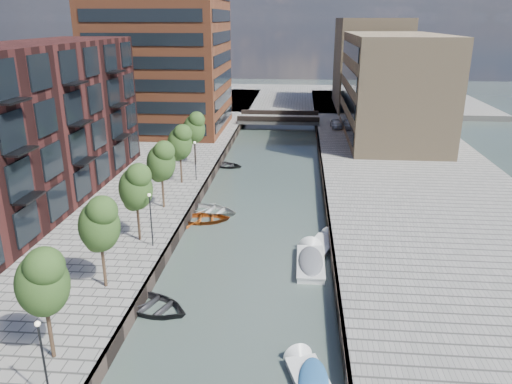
# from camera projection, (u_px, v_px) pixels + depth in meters

# --- Properties ---
(water) EXTENTS (300.00, 300.00, 0.00)m
(water) POSITION_uv_depth(u_px,v_px,m) (265.00, 191.00, 51.81)
(water) COLOR #38473F
(water) RESTS_ON ground
(quay_right) EXTENTS (20.00, 140.00, 1.00)m
(quay_right) POSITION_uv_depth(u_px,v_px,m) (423.00, 191.00, 50.32)
(quay_right) COLOR gray
(quay_right) RESTS_ON ground
(quay_wall_left) EXTENTS (0.25, 140.00, 1.00)m
(quay_wall_left) POSITION_uv_depth(u_px,v_px,m) (207.00, 185.00, 52.16)
(quay_wall_left) COLOR #332823
(quay_wall_left) RESTS_ON ground
(quay_wall_right) EXTENTS (0.25, 140.00, 1.00)m
(quay_wall_right) POSITION_uv_depth(u_px,v_px,m) (324.00, 188.00, 51.14)
(quay_wall_right) COLOR #332823
(quay_wall_right) RESTS_ON ground
(far_closure) EXTENTS (80.00, 40.00, 1.00)m
(far_closure) POSITION_uv_depth(u_px,v_px,m) (285.00, 98.00, 108.07)
(far_closure) COLOR gray
(far_closure) RESTS_ON ground
(apartment_block) EXTENTS (8.00, 38.00, 14.00)m
(apartment_block) POSITION_uv_depth(u_px,v_px,m) (17.00, 132.00, 41.43)
(apartment_block) COLOR black
(apartment_block) RESTS_ON quay_left
(tower) EXTENTS (18.00, 18.00, 30.00)m
(tower) POSITION_uv_depth(u_px,v_px,m) (160.00, 25.00, 71.45)
(tower) COLOR brown
(tower) RESTS_ON quay_left
(tan_block_near) EXTENTS (12.00, 25.00, 14.00)m
(tan_block_near) POSITION_uv_depth(u_px,v_px,m) (393.00, 87.00, 68.53)
(tan_block_near) COLOR tan
(tan_block_near) RESTS_ON quay_right
(tan_block_far) EXTENTS (12.00, 20.00, 16.00)m
(tan_block_far) POSITION_uv_depth(u_px,v_px,m) (369.00, 63.00, 92.65)
(tan_block_far) COLOR tan
(tan_block_far) RESTS_ON quay_right
(bridge) EXTENTS (13.00, 6.00, 1.30)m
(bridge) POSITION_uv_depth(u_px,v_px,m) (279.00, 119.00, 81.44)
(bridge) COLOR gray
(bridge) RESTS_ON ground
(tree_1) EXTENTS (2.50, 2.50, 5.95)m
(tree_1) POSITION_uv_depth(u_px,v_px,m) (42.00, 280.00, 23.50)
(tree_1) COLOR #382619
(tree_1) RESTS_ON quay_left
(tree_2) EXTENTS (2.50, 2.50, 5.95)m
(tree_2) POSITION_uv_depth(u_px,v_px,m) (99.00, 223.00, 30.08)
(tree_2) COLOR #382619
(tree_2) RESTS_ON quay_left
(tree_3) EXTENTS (2.50, 2.50, 5.95)m
(tree_3) POSITION_uv_depth(u_px,v_px,m) (136.00, 186.00, 36.66)
(tree_3) COLOR #382619
(tree_3) RESTS_ON quay_left
(tree_4) EXTENTS (2.50, 2.50, 5.95)m
(tree_4) POSITION_uv_depth(u_px,v_px,m) (161.00, 160.00, 43.25)
(tree_4) COLOR #382619
(tree_4) RESTS_ON quay_left
(tree_5) EXTENTS (2.50, 2.50, 5.95)m
(tree_5) POSITION_uv_depth(u_px,v_px,m) (180.00, 142.00, 49.83)
(tree_5) COLOR #382619
(tree_5) RESTS_ON quay_left
(tree_6) EXTENTS (2.50, 2.50, 5.95)m
(tree_6) POSITION_uv_depth(u_px,v_px,m) (194.00, 127.00, 56.41)
(tree_6) COLOR #382619
(tree_6) RESTS_ON quay_left
(lamp_0) EXTENTS (0.24, 0.24, 4.12)m
(lamp_0) POSITION_uv_depth(u_px,v_px,m) (43.00, 354.00, 21.16)
(lamp_0) COLOR black
(lamp_0) RESTS_ON quay_left
(lamp_1) EXTENTS (0.24, 0.24, 4.12)m
(lamp_1) POSITION_uv_depth(u_px,v_px,m) (151.00, 214.00, 36.21)
(lamp_1) COLOR black
(lamp_1) RESTS_ON quay_left
(lamp_2) EXTENTS (0.24, 0.24, 4.12)m
(lamp_2) POSITION_uv_depth(u_px,v_px,m) (195.00, 157.00, 51.25)
(lamp_2) COLOR black
(lamp_2) RESTS_ON quay_left
(sloop_1) EXTENTS (6.13, 5.31, 1.06)m
(sloop_1) POSITION_uv_depth(u_px,v_px,m) (152.00, 310.00, 30.72)
(sloop_1) COLOR black
(sloop_1) RESTS_ON ground
(sloop_2) EXTENTS (5.21, 4.06, 0.99)m
(sloop_2) POSITION_uv_depth(u_px,v_px,m) (204.00, 221.00, 44.03)
(sloop_2) COLOR #923D0F
(sloop_2) RESTS_ON ground
(sloop_3) EXTENTS (5.79, 4.88, 1.03)m
(sloop_3) POSITION_uv_depth(u_px,v_px,m) (212.00, 213.00, 45.96)
(sloop_3) COLOR #AEAEAC
(sloop_3) RESTS_ON ground
(sloop_4) EXTENTS (5.01, 4.18, 0.90)m
(sloop_4) POSITION_uv_depth(u_px,v_px,m) (225.00, 167.00, 60.20)
(sloop_4) COLOR black
(sloop_4) RESTS_ON ground
(motorboat_2) EXTENTS (3.31, 5.21, 1.64)m
(motorboat_2) POSITION_uv_depth(u_px,v_px,m) (322.00, 246.00, 39.13)
(motorboat_2) COLOR white
(motorboat_2) RESTS_ON ground
(motorboat_3) EXTENTS (2.97, 5.01, 1.58)m
(motorboat_3) POSITION_uv_depth(u_px,v_px,m) (310.00, 381.00, 24.38)
(motorboat_3) COLOR white
(motorboat_3) RESTS_ON ground
(motorboat_4) EXTENTS (1.98, 5.65, 1.88)m
(motorboat_4) POSITION_uv_depth(u_px,v_px,m) (310.00, 261.00, 36.42)
(motorboat_4) COLOR silver
(motorboat_4) RESTS_ON ground
(car) EXTENTS (1.86, 4.07, 1.35)m
(car) POSITION_uv_depth(u_px,v_px,m) (336.00, 124.00, 76.30)
(car) COLOR silver
(car) RESTS_ON quay_right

